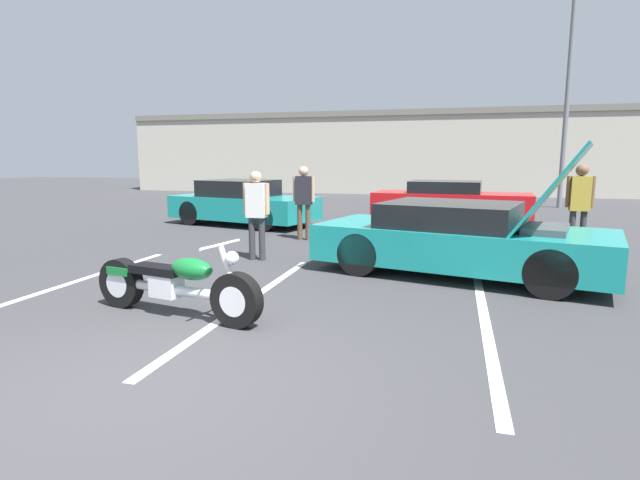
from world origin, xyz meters
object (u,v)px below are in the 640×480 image
at_px(spectator_near_motorcycle, 256,208).
at_px(spectator_midground, 304,196).
at_px(show_car_hood_open, 461,239).
at_px(light_pole, 571,78).
at_px(parked_car_right_row, 450,201).
at_px(motorcycle, 175,285).
at_px(spectator_by_show_car, 580,201).
at_px(parked_car_left_row, 243,203).

distance_m(spectator_near_motorcycle, spectator_midground, 2.48).
bearing_deg(spectator_near_motorcycle, show_car_hood_open, -4.31).
height_order(light_pole, spectator_midground, light_pole).
xyz_separation_m(show_car_hood_open, spectator_midground, (-3.51, 2.75, 0.42)).
relative_size(light_pole, parked_car_right_row, 1.87).
distance_m(motorcycle, spectator_near_motorcycle, 3.50).
relative_size(light_pole, show_car_hood_open, 1.82).
bearing_deg(motorcycle, spectator_by_show_car, 56.63).
bearing_deg(spectator_midground, parked_car_right_row, 55.07).
relative_size(motorcycle, spectator_midground, 1.40).
height_order(light_pole, parked_car_left_row, light_pole).
height_order(parked_car_left_row, spectator_by_show_car, spectator_by_show_car).
bearing_deg(show_car_hood_open, spectator_midground, 155.81).
distance_m(show_car_hood_open, spectator_near_motorcycle, 3.71).
xyz_separation_m(spectator_near_motorcycle, spectator_by_show_car, (5.93, 2.24, 0.08)).
bearing_deg(spectator_by_show_car, motorcycle, -134.59).
xyz_separation_m(spectator_near_motorcycle, spectator_midground, (0.17, 2.47, 0.04)).
height_order(light_pole, spectator_by_show_car, light_pole).
bearing_deg(spectator_midground, show_car_hood_open, -38.12).
bearing_deg(parked_car_right_row, spectator_midground, -120.72).
height_order(parked_car_right_row, spectator_midground, spectator_midground).
relative_size(light_pole, spectator_midground, 5.21).
distance_m(spectator_near_motorcycle, spectator_by_show_car, 6.34).
xyz_separation_m(motorcycle, spectator_near_motorcycle, (-0.34, 3.43, 0.59)).
xyz_separation_m(motorcycle, show_car_hood_open, (3.33, 3.16, 0.21)).
height_order(motorcycle, parked_car_left_row, parked_car_left_row).
height_order(motorcycle, show_car_hood_open, show_car_hood_open).
height_order(parked_car_right_row, spectator_by_show_car, spectator_by_show_car).
xyz_separation_m(show_car_hood_open, spectator_by_show_car, (2.26, 2.52, 0.47)).
distance_m(light_pole, spectator_midground, 13.06).
xyz_separation_m(motorcycle, parked_car_right_row, (3.08, 10.57, 0.21)).
height_order(spectator_by_show_car, spectator_midground, spectator_by_show_car).
bearing_deg(spectator_by_show_car, parked_car_right_row, 117.18).
bearing_deg(spectator_midground, parked_car_left_row, 138.82).
relative_size(motorcycle, spectator_near_motorcycle, 1.45).
bearing_deg(parked_car_left_row, spectator_by_show_car, -2.27).
relative_size(light_pole, spectator_by_show_car, 5.01).
bearing_deg(parked_car_right_row, light_pole, 56.61).
distance_m(parked_car_left_row, spectator_by_show_car, 8.62).
xyz_separation_m(light_pole, spectator_by_show_car, (-1.64, -10.29, -3.78)).
bearing_deg(motorcycle, show_car_hood_open, 54.65).
distance_m(show_car_hood_open, parked_car_left_row, 7.77).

